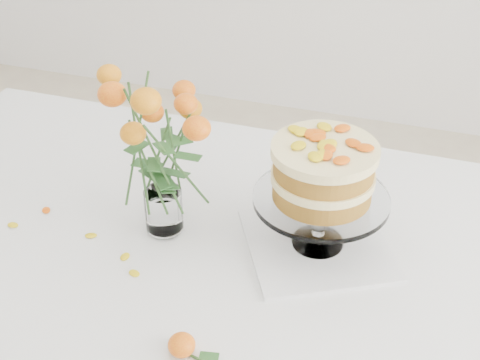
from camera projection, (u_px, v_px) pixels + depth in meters
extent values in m
cube|color=tan|center=(162.00, 229.00, 1.49)|extent=(1.40, 0.90, 0.04)
cylinder|color=tan|center=(39.00, 216.00, 2.15)|extent=(0.06, 0.06, 0.71)
cylinder|color=tan|center=(433.00, 300.00, 1.83)|extent=(0.06, 0.06, 0.71)
cube|color=white|center=(162.00, 221.00, 1.48)|extent=(1.42, 0.92, 0.01)
cube|color=white|center=(229.00, 156.00, 1.90)|extent=(1.42, 0.01, 0.20)
cube|color=white|center=(317.00, 244.00, 1.40)|extent=(0.39, 0.39, 0.01)
cylinder|color=white|center=(319.00, 218.00, 1.36)|extent=(0.03, 0.03, 0.09)
cylinder|color=white|center=(321.00, 198.00, 1.33)|extent=(0.28, 0.28, 0.01)
cylinder|color=olive|center=(322.00, 188.00, 1.32)|extent=(0.21, 0.21, 0.04)
cylinder|color=#FFFBA4|center=(323.00, 176.00, 1.30)|extent=(0.22, 0.22, 0.02)
cylinder|color=olive|center=(324.00, 164.00, 1.29)|extent=(0.21, 0.21, 0.04)
cylinder|color=#FFFBA4|center=(325.00, 151.00, 1.27)|extent=(0.22, 0.22, 0.02)
cylinder|color=white|center=(165.00, 228.00, 1.44)|extent=(0.06, 0.06, 0.01)
cylinder|color=white|center=(164.00, 210.00, 1.42)|extent=(0.08, 0.08, 0.09)
ellipsoid|color=#E03D0A|center=(182.00, 345.00, 1.15)|extent=(0.05, 0.05, 0.04)
cylinder|color=#2B5220|center=(199.00, 360.00, 1.15)|extent=(0.06, 0.02, 0.00)
ellipsoid|color=yellow|center=(91.00, 236.00, 1.43)|extent=(0.03, 0.02, 0.00)
ellipsoid|color=yellow|center=(125.00, 257.00, 1.37)|extent=(0.03, 0.02, 0.00)
ellipsoid|color=yellow|center=(134.00, 273.00, 1.33)|extent=(0.03, 0.02, 0.00)
ellipsoid|color=yellow|center=(46.00, 210.00, 1.50)|extent=(0.03, 0.02, 0.00)
ellipsoid|color=yellow|center=(13.00, 225.00, 1.46)|extent=(0.03, 0.02, 0.00)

